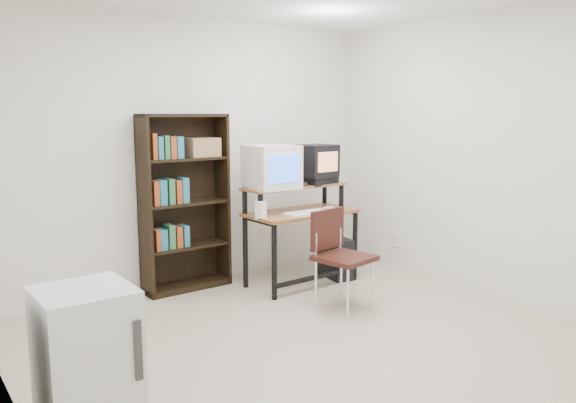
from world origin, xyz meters
TOP-DOWN VIEW (x-y plane):
  - floor at (0.00, 0.00)m, footprint 4.00×4.00m
  - back_wall at (0.00, 2.00)m, footprint 4.00×0.01m
  - left_wall at (-2.00, 0.00)m, footprint 0.01×4.00m
  - right_wall at (2.00, 0.00)m, footprint 0.01×4.00m
  - computer_desk at (0.80, 1.33)m, footprint 1.12×0.59m
  - crt_monitor at (0.53, 1.42)m, footprint 0.46×0.47m
  - vcr at (1.09, 1.41)m, footprint 0.40×0.32m
  - crt_tv at (1.07, 1.41)m, footprint 0.36×0.36m
  - cd_spindle at (0.83, 1.34)m, footprint 0.13×0.13m
  - keyboard at (0.76, 1.15)m, footprint 0.47×0.22m
  - mousepad at (1.09, 1.22)m, footprint 0.23×0.20m
  - mouse at (1.09, 1.23)m, footprint 0.10×0.06m
  - desk_speaker at (0.29, 1.26)m, footprint 0.10×0.09m
  - pc_tower at (1.22, 1.30)m, footprint 0.26×0.47m
  - school_chair at (0.63, 0.55)m, footprint 0.50×0.50m
  - bookshelf at (-0.20, 1.85)m, footprint 0.85×0.30m
  - mini_fridge at (-1.72, -0.15)m, footprint 0.48×0.49m
  - wall_outlet at (1.99, 1.15)m, footprint 0.02×0.08m

SIDE VIEW (x-z plane):
  - floor at x=0.00m, z-range -0.01..0.00m
  - pc_tower at x=1.22m, z-range 0.00..0.42m
  - wall_outlet at x=1.99m, z-range 0.24..0.36m
  - mini_fridge at x=-1.72m, z-range 0.00..0.80m
  - school_chair at x=0.63m, z-range 0.10..0.96m
  - computer_desk at x=0.80m, z-range 0.18..1.17m
  - mousepad at x=1.09m, z-range 0.72..0.73m
  - keyboard at x=0.76m, z-range 0.72..0.75m
  - mouse at x=1.09m, z-range 0.73..0.76m
  - desk_speaker at x=0.29m, z-range 0.72..0.89m
  - bookshelf at x=-0.20m, z-range 0.03..1.71m
  - cd_spindle at x=0.83m, z-range 0.97..1.02m
  - vcr at x=1.09m, z-range 0.97..1.05m
  - crt_monitor at x=0.53m, z-range 0.97..1.39m
  - crt_tv at x=1.07m, z-range 1.05..1.37m
  - back_wall at x=0.00m, z-range 0.00..2.60m
  - left_wall at x=-2.00m, z-range 0.00..2.60m
  - right_wall at x=2.00m, z-range 0.00..2.60m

